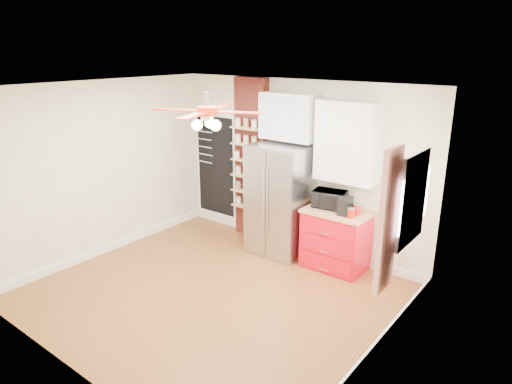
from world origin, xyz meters
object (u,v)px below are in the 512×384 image
Objects in this scene: ceiling_fan at (207,112)px; toaster_oven at (330,199)px; fridge at (280,200)px; coffee_maker at (345,206)px; pantry_jar_oats at (237,155)px; canister_left at (351,213)px; red_cabinet at (336,239)px.

ceiling_fan reaches higher than toaster_oven.
ceiling_fan is (0.05, -1.63, 1.55)m from fridge.
pantry_jar_oats reaches higher than coffee_maker.
pantry_jar_oats reaches higher than toaster_oven.
toaster_oven reaches higher than canister_left.
ceiling_fan reaches higher than canister_left.
toaster_oven is 1.84m from pantry_jar_oats.
ceiling_fan is (-0.92, -1.68, 1.97)m from red_cabinet.
toaster_oven reaches higher than red_cabinet.
red_cabinet is 2.01× the size of toaster_oven.
canister_left is at bearing -5.89° from pantry_jar_oats.
pantry_jar_oats reaches higher than canister_left.
ceiling_fan is at bearing -129.24° from coffee_maker.
coffee_maker is at bearing -1.95° from fridge.
toaster_oven is (0.81, 0.09, 0.15)m from fridge.
pantry_jar_oats is at bearing 172.34° from fridge.
fridge is 14.67× the size of pantry_jar_oats.
pantry_jar_oats is at bearing 167.76° from toaster_oven.
toaster_oven is at bearing 156.77° from canister_left.
fridge is 13.34× the size of canister_left.
pantry_jar_oats is (-2.11, 0.17, 0.41)m from coffee_maker.
coffee_maker is at bearing -28.77° from red_cabinet.
toaster_oven is at bearing -1.28° from pantry_jar_oats.
toaster_oven is at bearing 152.79° from coffee_maker.
pantry_jar_oats is (-1.79, 0.04, 0.40)m from toaster_oven.
ceiling_fan is at bearing -59.61° from pantry_jar_oats.
red_cabinet is at bearing 146.18° from coffee_maker.
fridge is at bearing -177.05° from red_cabinet.
toaster_oven is 3.56× the size of canister_left.
ceiling_fan reaches higher than red_cabinet.
toaster_oven is at bearing 6.51° from fridge.
ceiling_fan reaches higher than pantry_jar_oats.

